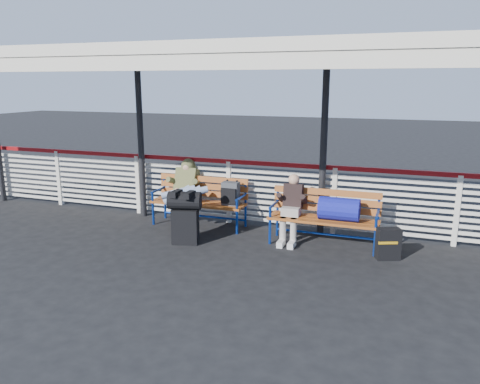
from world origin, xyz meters
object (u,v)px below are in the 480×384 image
at_px(bench_right, 333,210).
at_px(companion_person, 291,208).
at_px(luggage_stack, 185,215).
at_px(suitcase_side, 388,244).
at_px(traveler_man, 184,191).
at_px(bench_left, 208,196).

relative_size(bench_right, companion_person, 1.57).
xyz_separation_m(luggage_stack, companion_person, (1.65, 0.69, 0.11)).
distance_m(luggage_stack, companion_person, 1.79).
distance_m(luggage_stack, suitcase_side, 3.28).
distance_m(companion_person, suitcase_side, 1.67).
relative_size(bench_right, traveler_man, 1.10).
bearing_deg(luggage_stack, bench_right, 2.24).
relative_size(bench_left, suitcase_side, 3.69).
height_order(traveler_man, companion_person, traveler_man).
relative_size(traveler_man, suitcase_side, 3.35).
bearing_deg(bench_left, bench_right, -8.26).
distance_m(bench_left, companion_person, 1.71).
xyz_separation_m(bench_right, traveler_man, (-2.69, -0.00, 0.12)).
distance_m(traveler_man, companion_person, 2.00).
xyz_separation_m(luggage_stack, bench_right, (2.34, 0.69, 0.12)).
distance_m(bench_right, suitcase_side, 1.02).
distance_m(luggage_stack, bench_right, 2.45).
bearing_deg(companion_person, bench_right, -0.07).
relative_size(traveler_man, companion_person, 1.43).
bearing_deg(luggage_stack, suitcase_side, -7.27).
bearing_deg(bench_right, luggage_stack, -163.58).
bearing_deg(bench_left, luggage_stack, -88.49).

